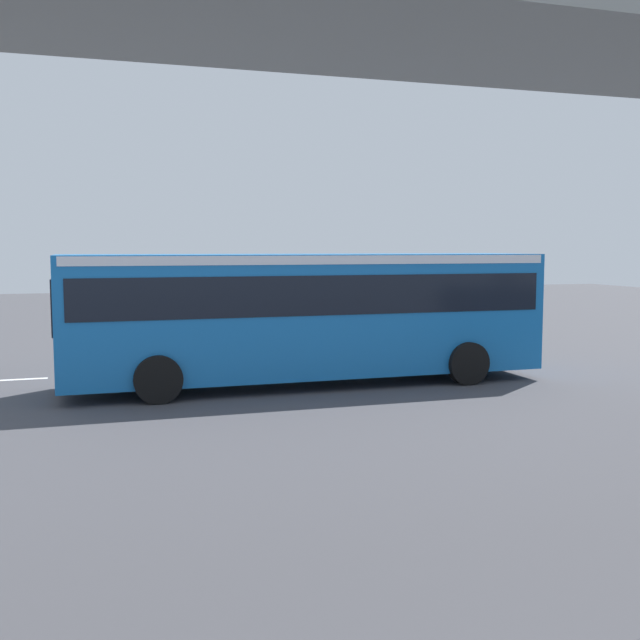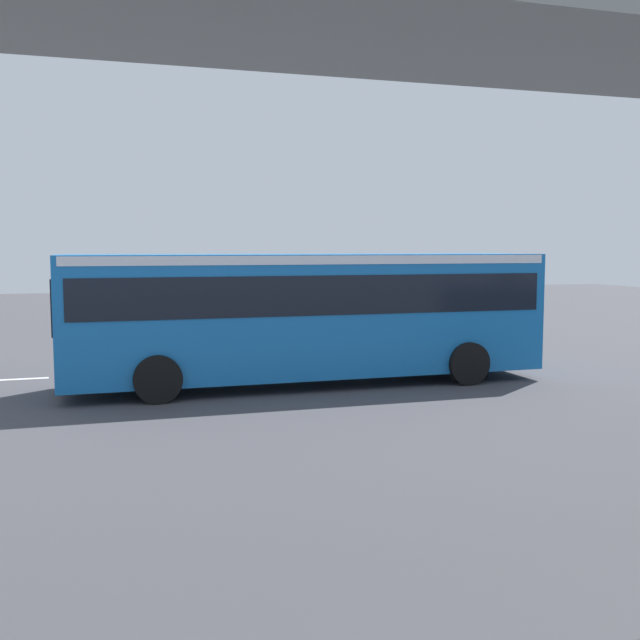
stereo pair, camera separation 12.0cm
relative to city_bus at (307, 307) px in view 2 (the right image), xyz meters
name	(u,v)px [view 2 (the right image)]	position (x,y,z in m)	size (l,w,h in m)	color
ground	(263,385)	(1.07, -0.11, -1.88)	(80.00, 80.00, 0.00)	#424247
city_bus	(307,307)	(0.00, 0.00, 0.00)	(11.54, 2.85, 3.15)	#196BB7
traffic_sign	(371,297)	(-2.74, -2.82, 0.01)	(0.08, 0.60, 2.80)	slate
lane_dash_leftmost	(440,359)	(-4.93, -2.72, -1.88)	(2.00, 0.20, 0.01)	silver
lane_dash_left	(312,365)	(-0.93, -2.72, -1.88)	(2.00, 0.20, 0.01)	silver
lane_dash_centre	(168,372)	(3.07, -2.72, -1.88)	(2.00, 0.20, 0.01)	silver
lane_dash_right	(6,380)	(7.07, -2.72, -1.88)	(2.00, 0.20, 0.01)	silver
pedestrian_overpass	(533,74)	(1.07, 11.15, 2.99)	(25.90, 2.60, 6.64)	gray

